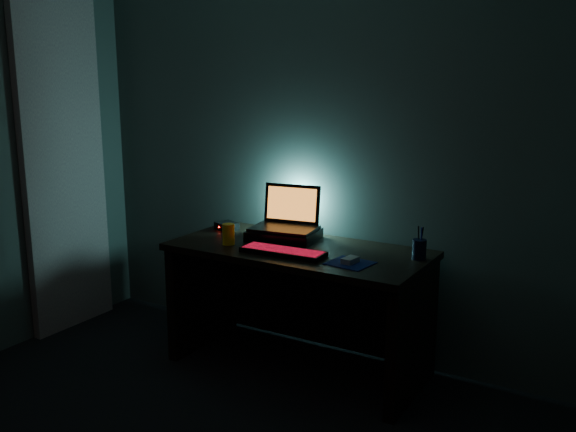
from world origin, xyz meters
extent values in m
cube|color=#454F4B|center=(0.00, 2.00, 1.25)|extent=(3.50, 0.00, 2.50)
cube|color=black|center=(0.00, 1.62, 0.73)|extent=(1.50, 0.70, 0.04)
cube|color=black|center=(-0.71, 1.62, 0.35)|extent=(0.06, 0.64, 0.71)
cube|color=black|center=(0.71, 1.62, 0.35)|extent=(0.06, 0.64, 0.71)
cube|color=black|center=(0.00, 1.95, 0.35)|extent=(1.38, 0.02, 0.65)
cube|color=beige|center=(-1.71, 1.42, 1.15)|extent=(0.06, 0.65, 2.30)
cube|color=black|center=(-0.16, 1.73, 0.78)|extent=(0.44, 0.36, 0.06)
cube|color=black|center=(-0.16, 1.73, 0.82)|extent=(0.41, 0.31, 0.02)
cube|color=black|center=(-0.18, 1.86, 0.95)|extent=(0.36, 0.10, 0.24)
cube|color=orange|center=(-0.18, 1.85, 0.95)|extent=(0.32, 0.08, 0.20)
cube|color=black|center=(0.00, 1.45, 0.76)|extent=(0.49, 0.18, 0.03)
cube|color=red|center=(0.00, 1.45, 0.78)|extent=(0.47, 0.15, 0.00)
cube|color=navy|center=(0.40, 1.48, 0.75)|extent=(0.24, 0.22, 0.00)
cube|color=gray|center=(0.40, 1.48, 0.77)|extent=(0.07, 0.10, 0.03)
cylinder|color=black|center=(0.68, 1.75, 0.80)|extent=(0.09, 0.09, 0.11)
cylinder|color=yellow|center=(-0.39, 1.47, 0.81)|extent=(0.08, 0.08, 0.12)
cube|color=black|center=(-0.62, 1.76, 0.77)|extent=(0.17, 0.15, 0.05)
sphere|color=#FF0C07|center=(-0.64, 1.71, 0.77)|extent=(0.01, 0.01, 0.01)
camera|label=1|loc=(1.78, -1.48, 1.73)|focal=40.00mm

